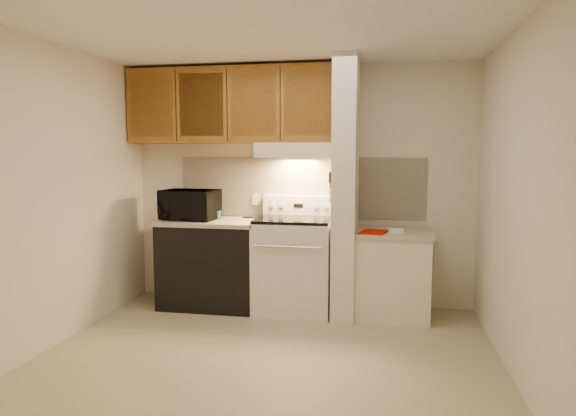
# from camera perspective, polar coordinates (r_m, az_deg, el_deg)

# --- Properties ---
(floor) EXTENTS (3.60, 3.60, 0.00)m
(floor) POSITION_cam_1_polar(r_m,az_deg,el_deg) (4.27, -2.09, -15.85)
(floor) COLOR tan
(floor) RESTS_ON ground
(ceiling) EXTENTS (3.60, 3.60, 0.00)m
(ceiling) POSITION_cam_1_polar(r_m,az_deg,el_deg) (4.06, -2.24, 18.95)
(ceiling) COLOR white
(ceiling) RESTS_ON wall_back
(wall_back) EXTENTS (3.60, 2.50, 0.02)m
(wall_back) POSITION_cam_1_polar(r_m,az_deg,el_deg) (5.44, 1.34, 2.46)
(wall_back) COLOR beige
(wall_back) RESTS_ON floor
(wall_left) EXTENTS (0.02, 3.00, 2.50)m
(wall_left) POSITION_cam_1_polar(r_m,az_deg,el_deg) (4.71, -24.03, 1.36)
(wall_left) COLOR beige
(wall_left) RESTS_ON floor
(wall_right) EXTENTS (0.02, 3.00, 2.50)m
(wall_right) POSITION_cam_1_polar(r_m,az_deg,el_deg) (3.98, 23.97, 0.58)
(wall_right) COLOR beige
(wall_right) RESTS_ON floor
(backsplash) EXTENTS (2.60, 0.02, 0.63)m
(backsplash) POSITION_cam_1_polar(r_m,az_deg,el_deg) (5.43, 1.32, 2.30)
(backsplash) COLOR white
(backsplash) RESTS_ON wall_back
(range_body) EXTENTS (0.76, 0.65, 0.92)m
(range_body) POSITION_cam_1_polar(r_m,az_deg,el_deg) (5.22, 0.70, -6.47)
(range_body) COLOR silver
(range_body) RESTS_ON floor
(oven_window) EXTENTS (0.50, 0.01, 0.30)m
(oven_window) POSITION_cam_1_polar(r_m,az_deg,el_deg) (4.91, 0.06, -6.81)
(oven_window) COLOR black
(oven_window) RESTS_ON range_body
(oven_handle) EXTENTS (0.65, 0.02, 0.02)m
(oven_handle) POSITION_cam_1_polar(r_m,az_deg,el_deg) (4.82, -0.02, -4.36)
(oven_handle) COLOR silver
(oven_handle) RESTS_ON range_body
(cooktop) EXTENTS (0.74, 0.64, 0.03)m
(cooktop) POSITION_cam_1_polar(r_m,az_deg,el_deg) (5.14, 0.71, -1.29)
(cooktop) COLOR black
(cooktop) RESTS_ON range_body
(range_backguard) EXTENTS (0.76, 0.08, 0.20)m
(range_backguard) POSITION_cam_1_polar(r_m,az_deg,el_deg) (5.40, 1.24, 0.30)
(range_backguard) COLOR silver
(range_backguard) RESTS_ON range_body
(range_display) EXTENTS (0.10, 0.01, 0.04)m
(range_display) POSITION_cam_1_polar(r_m,az_deg,el_deg) (5.36, 1.16, 0.26)
(range_display) COLOR black
(range_display) RESTS_ON range_backguard
(range_knob_left_outer) EXTENTS (0.05, 0.02, 0.05)m
(range_knob_left_outer) POSITION_cam_1_polar(r_m,az_deg,el_deg) (5.41, -1.77, 0.31)
(range_knob_left_outer) COLOR silver
(range_knob_left_outer) RESTS_ON range_backguard
(range_knob_left_inner) EXTENTS (0.05, 0.02, 0.05)m
(range_knob_left_inner) POSITION_cam_1_polar(r_m,az_deg,el_deg) (5.39, -0.73, 0.29)
(range_knob_left_inner) COLOR silver
(range_knob_left_inner) RESTS_ON range_backguard
(range_knob_right_inner) EXTENTS (0.05, 0.02, 0.05)m
(range_knob_right_inner) POSITION_cam_1_polar(r_m,az_deg,el_deg) (5.33, 3.07, 0.22)
(range_knob_right_inner) COLOR silver
(range_knob_right_inner) RESTS_ON range_backguard
(range_knob_right_outer) EXTENTS (0.05, 0.02, 0.05)m
(range_knob_right_outer) POSITION_cam_1_polar(r_m,az_deg,el_deg) (5.32, 4.13, 0.20)
(range_knob_right_outer) COLOR silver
(range_knob_right_outer) RESTS_ON range_backguard
(dishwasher_front) EXTENTS (1.00, 0.63, 0.87)m
(dishwasher_front) POSITION_cam_1_polar(r_m,az_deg,el_deg) (5.45, -8.48, -6.26)
(dishwasher_front) COLOR black
(dishwasher_front) RESTS_ON floor
(left_countertop) EXTENTS (1.04, 0.67, 0.04)m
(left_countertop) POSITION_cam_1_polar(r_m,az_deg,el_deg) (5.37, -8.56, -1.51)
(left_countertop) COLOR #BCAC94
(left_countertop) RESTS_ON dishwasher_front
(spoon_rest) EXTENTS (0.23, 0.13, 0.01)m
(spoon_rest) POSITION_cam_1_polar(r_m,az_deg,el_deg) (5.44, -3.89, -1.07)
(spoon_rest) COLOR black
(spoon_rest) RESTS_ON left_countertop
(teal_jar) EXTENTS (0.09, 0.09, 0.09)m
(teal_jar) POSITION_cam_1_polar(r_m,az_deg,el_deg) (5.41, -7.86, -0.76)
(teal_jar) COLOR #265E54
(teal_jar) RESTS_ON left_countertop
(outlet) EXTENTS (0.08, 0.01, 0.12)m
(outlet) POSITION_cam_1_polar(r_m,az_deg,el_deg) (5.53, -3.62, 0.95)
(outlet) COLOR silver
(outlet) RESTS_ON backsplash
(microwave) EXTENTS (0.59, 0.43, 0.31)m
(microwave) POSITION_cam_1_polar(r_m,az_deg,el_deg) (5.41, -10.86, 0.36)
(microwave) COLOR black
(microwave) RESTS_ON left_countertop
(partition_pillar) EXTENTS (0.22, 0.70, 2.50)m
(partition_pillar) POSITION_cam_1_polar(r_m,az_deg,el_deg) (5.04, 6.43, 2.13)
(partition_pillar) COLOR silver
(partition_pillar) RESTS_ON floor
(pillar_trim) EXTENTS (0.01, 0.70, 0.04)m
(pillar_trim) POSITION_cam_1_polar(r_m,az_deg,el_deg) (5.04, 5.12, 2.71)
(pillar_trim) COLOR #986022
(pillar_trim) RESTS_ON partition_pillar
(knife_strip) EXTENTS (0.02, 0.42, 0.04)m
(knife_strip) POSITION_cam_1_polar(r_m,az_deg,el_deg) (4.99, 5.00, 2.91)
(knife_strip) COLOR black
(knife_strip) RESTS_ON partition_pillar
(knife_blade_a) EXTENTS (0.01, 0.03, 0.16)m
(knife_blade_a) POSITION_cam_1_polar(r_m,az_deg,el_deg) (4.85, 4.67, 1.63)
(knife_blade_a) COLOR silver
(knife_blade_a) RESTS_ON knife_strip
(knife_handle_a) EXTENTS (0.02, 0.02, 0.10)m
(knife_handle_a) POSITION_cam_1_polar(r_m,az_deg,el_deg) (4.84, 4.68, 3.40)
(knife_handle_a) COLOR black
(knife_handle_a) RESTS_ON knife_strip
(knife_blade_b) EXTENTS (0.01, 0.04, 0.18)m
(knife_blade_b) POSITION_cam_1_polar(r_m,az_deg,el_deg) (4.92, 4.76, 1.58)
(knife_blade_b) COLOR silver
(knife_blade_b) RESTS_ON knife_strip
(knife_handle_b) EXTENTS (0.02, 0.02, 0.10)m
(knife_handle_b) POSITION_cam_1_polar(r_m,az_deg,el_deg) (4.91, 4.77, 3.44)
(knife_handle_b) COLOR black
(knife_handle_b) RESTS_ON knife_strip
(knife_blade_c) EXTENTS (0.01, 0.04, 0.20)m
(knife_blade_c) POSITION_cam_1_polar(r_m,az_deg,el_deg) (5.00, 4.85, 1.54)
(knife_blade_c) COLOR silver
(knife_blade_c) RESTS_ON knife_strip
(knife_handle_c) EXTENTS (0.02, 0.02, 0.10)m
(knife_handle_c) POSITION_cam_1_polar(r_m,az_deg,el_deg) (4.98, 4.85, 3.48)
(knife_handle_c) COLOR black
(knife_handle_c) RESTS_ON knife_strip
(knife_blade_d) EXTENTS (0.01, 0.04, 0.16)m
(knife_blade_d) POSITION_cam_1_polar(r_m,az_deg,el_deg) (5.07, 4.93, 1.83)
(knife_blade_d) COLOR silver
(knife_blade_d) RESTS_ON knife_strip
(knife_handle_d) EXTENTS (0.02, 0.02, 0.10)m
(knife_handle_d) POSITION_cam_1_polar(r_m,az_deg,el_deg) (5.06, 4.95, 3.52)
(knife_handle_d) COLOR black
(knife_handle_d) RESTS_ON knife_strip
(knife_blade_e) EXTENTS (0.01, 0.04, 0.18)m
(knife_blade_e) POSITION_cam_1_polar(r_m,az_deg,el_deg) (5.16, 5.04, 1.79)
(knife_blade_e) COLOR silver
(knife_blade_e) RESTS_ON knife_strip
(knife_handle_e) EXTENTS (0.02, 0.02, 0.10)m
(knife_handle_e) POSITION_cam_1_polar(r_m,az_deg,el_deg) (5.14, 5.04, 3.56)
(knife_handle_e) COLOR black
(knife_handle_e) RESTS_ON knife_strip
(oven_mitt) EXTENTS (0.03, 0.10, 0.23)m
(oven_mitt) POSITION_cam_1_polar(r_m,az_deg,el_deg) (5.22, 5.12, 1.40)
(oven_mitt) COLOR slate
(oven_mitt) RESTS_ON partition_pillar
(right_cab_base) EXTENTS (0.70, 0.60, 0.81)m
(right_cab_base) POSITION_cam_1_polar(r_m,az_deg,el_deg) (5.15, 11.47, -7.39)
(right_cab_base) COLOR silver
(right_cab_base) RESTS_ON floor
(right_countertop) EXTENTS (0.74, 0.64, 0.04)m
(right_countertop) POSITION_cam_1_polar(r_m,az_deg,el_deg) (5.07, 11.57, -2.71)
(right_countertop) COLOR #BCAC94
(right_countertop) RESTS_ON right_cab_base
(red_folder) EXTENTS (0.29, 0.35, 0.01)m
(red_folder) POSITION_cam_1_polar(r_m,az_deg,el_deg) (4.92, 9.50, -2.65)
(red_folder) COLOR #B41100
(red_folder) RESTS_ON right_countertop
(white_box) EXTENTS (0.14, 0.10, 0.04)m
(white_box) POSITION_cam_1_polar(r_m,az_deg,el_deg) (4.97, 11.91, -2.45)
(white_box) COLOR white
(white_box) RESTS_ON right_countertop
(range_hood) EXTENTS (0.78, 0.44, 0.15)m
(range_hood) POSITION_cam_1_polar(r_m,az_deg,el_deg) (5.22, 0.96, 6.42)
(range_hood) COLOR silver
(range_hood) RESTS_ON upper_cabinets
(hood_lip) EXTENTS (0.78, 0.04, 0.06)m
(hood_lip) POSITION_cam_1_polar(r_m,az_deg,el_deg) (5.01, 0.55, 5.92)
(hood_lip) COLOR silver
(hood_lip) RESTS_ON range_hood
(upper_cabinets) EXTENTS (2.18, 0.33, 0.77)m
(upper_cabinets) POSITION_cam_1_polar(r_m,az_deg,el_deg) (5.44, -6.27, 11.23)
(upper_cabinets) COLOR #986022
(upper_cabinets) RESTS_ON wall_back
(cab_door_a) EXTENTS (0.46, 0.01, 0.63)m
(cab_door_a) POSITION_cam_1_polar(r_m,az_deg,el_deg) (5.59, -14.96, 10.92)
(cab_door_a) COLOR #986022
(cab_door_a) RESTS_ON upper_cabinets
(cab_gap_a) EXTENTS (0.01, 0.01, 0.73)m
(cab_gap_a) POSITION_cam_1_polar(r_m,az_deg,el_deg) (5.47, -12.34, 11.09)
(cab_gap_a) COLOR black
(cab_gap_a) RESTS_ON upper_cabinets
(cab_door_b) EXTENTS (0.46, 0.01, 0.63)m
(cab_door_b) POSITION_cam_1_polar(r_m,az_deg,el_deg) (5.38, -9.61, 11.24)
(cab_door_b) COLOR #986022
(cab_door_b) RESTS_ON upper_cabinets
(cab_gap_b) EXTENTS (0.01, 0.01, 0.73)m
(cab_gap_b) POSITION_cam_1_polar(r_m,az_deg,el_deg) (5.29, -6.79, 11.37)
(cab_gap_b) COLOR black
(cab_gap_b) RESTS_ON upper_cabinets
(cab_door_c) EXTENTS (0.46, 0.01, 0.63)m
(cab_door_c) POSITION_cam_1_polar(r_m,az_deg,el_deg) (5.21, -3.87, 11.47)
(cab_door_c) COLOR #986022
(cab_door_c) RESTS_ON upper_cabinets
(cab_gap_c) EXTENTS (0.01, 0.01, 0.73)m
(cab_gap_c) POSITION_cam_1_polar(r_m,az_deg,el_deg) (5.15, -0.88, 11.55)
(cab_gap_c) COLOR black
(cab_gap_c) RESTS_ON upper_cabinets
(cab_door_d) EXTENTS (0.46, 0.01, 0.63)m
(cab_door_d) POSITION_cam_1_polar(r_m,az_deg,el_deg) (5.11, 2.19, 11.60)
(cab_door_d) COLOR #986022
(cab_door_d) RESTS_ON upper_cabinets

